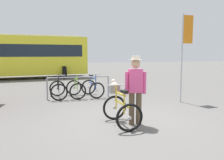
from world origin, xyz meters
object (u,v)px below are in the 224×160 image
featured_bicycle (120,105)px  bus_distant (15,54)px  person_with_featured_bike (135,87)px  racked_bike_blue (93,88)px  racked_bike_lime (76,89)px  banner_flag (186,41)px  racked_bike_black (58,89)px

featured_bicycle → bus_distant: bearing=105.7°
featured_bicycle → person_with_featured_bike: bearing=-26.1°
racked_bike_blue → person_with_featured_bike: 4.06m
racked_bike_lime → banner_flag: banner_flag is taller
racked_bike_blue → racked_bike_black: bearing=178.3°
featured_bicycle → banner_flag: bearing=29.2°
racked_bike_lime → person_with_featured_bike: bearing=-78.3°
racked_bike_blue → person_with_featured_bike: size_ratio=0.68×
racked_bike_lime → banner_flag: bearing=-29.6°
racked_bike_blue → featured_bicycle: 3.85m
racked_bike_black → featured_bicycle: size_ratio=0.91×
bus_distant → person_with_featured_bike: bearing=-73.0°
racked_bike_black → banner_flag: size_ratio=0.34×
banner_flag → racked_bike_blue: bearing=145.2°
banner_flag → racked_bike_lime: bearing=150.4°
bus_distant → banner_flag: banner_flag is taller
featured_bicycle → bus_distant: (-3.45, 12.26, 1.25)m
racked_bike_lime → racked_bike_black: bearing=178.3°
racked_bike_blue → person_with_featured_bike: bearing=-88.0°
racked_bike_lime → person_with_featured_bike: (0.84, -4.04, 0.58)m
racked_bike_black → featured_bicycle: featured_bicycle is taller
racked_bike_lime → bus_distant: (-2.97, 8.39, 1.37)m
person_with_featured_bike → bus_distant: size_ratio=0.17×
person_with_featured_bike → racked_bike_blue: bearing=92.0°
featured_bicycle → banner_flag: banner_flag is taller
racked_bike_blue → banner_flag: banner_flag is taller
bus_distant → racked_bike_black: bearing=-74.9°
racked_bike_blue → bus_distant: (-3.67, 8.41, 1.37)m
bus_distant → racked_bike_lime: bearing=-70.5°
racked_bike_blue → bus_distant: size_ratio=0.12×
racked_bike_lime → person_with_featured_bike: person_with_featured_bike is taller
banner_flag → featured_bicycle: bearing=-150.8°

